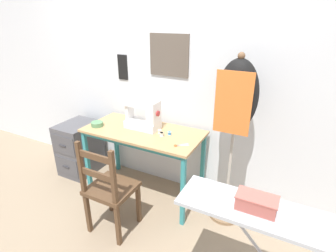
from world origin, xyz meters
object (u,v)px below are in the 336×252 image
Objects in this scene: sewing_machine at (144,115)px; scissors at (179,145)px; wooden_chair at (109,189)px; filing_cabinet at (80,148)px; ironing_board at (291,227)px; thread_spool_mid_table at (162,134)px; storage_box at (257,203)px; fabric_bowl at (97,124)px; thread_spool_near_machine at (160,132)px; thread_spool_far_edge at (169,133)px; dress_form at (236,104)px.

scissors is (0.49, -0.19, -0.14)m from sewing_machine.
sewing_machine reaches higher than wooden_chair.
ironing_board is (2.44, -0.82, 0.49)m from filing_cabinet.
storage_box is at bearing -36.93° from thread_spool_mid_table.
ironing_board is (1.96, -0.67, 0.01)m from fabric_bowl.
storage_box reaches higher than filing_cabinet.
filing_cabinet is (-1.00, 0.63, -0.12)m from wooden_chair.
sewing_machine is 2.93× the size of fabric_bowl.
ironing_board is at bearing 1.14° from storage_box.
ironing_board is 5.57× the size of storage_box.
ironing_board reaches higher than filing_cabinet.
thread_spool_near_machine is at bearing 11.67° from fabric_bowl.
storage_box is at bearing -8.86° from wooden_chair.
ironing_board reaches higher than thread_spool_far_edge.
wooden_chair is at bearing -43.02° from fabric_bowl.
storage_box is (1.07, -0.82, 0.11)m from thread_spool_near_machine.
ironing_board is at bearing -7.54° from wooden_chair.
storage_box is at bearing -33.88° from sewing_machine.
filing_cabinet is at bearing 177.46° from thread_spool_mid_table.
storage_box reaches higher than wooden_chair.
thread_spool_near_machine is 1.07× the size of thread_spool_far_edge.
sewing_machine is at bearing -179.98° from dress_form.
filing_cabinet is (-1.22, 0.05, -0.47)m from thread_spool_mid_table.
thread_spool_far_edge is at bearing -4.41° from sewing_machine.
scissors is at bearing -21.56° from sewing_machine.
fabric_bowl reaches higher than scissors.
fabric_bowl is 2.07m from ironing_board.
wooden_chair is at bearing -143.43° from dress_form.
thread_spool_mid_table is (0.74, 0.09, -0.01)m from fabric_bowl.
dress_form is (0.62, 0.02, 0.39)m from thread_spool_far_edge.
wooden_chair is at bearing -32.25° from filing_cabinet.
sewing_machine is 1.54m from storage_box.
thread_spool_near_machine is at bearing 147.28° from ironing_board.
filing_cabinet is at bearing 173.72° from scissors.
fabric_bowl is 0.20× the size of filing_cabinet.
fabric_bowl is 0.99× the size of scissors.
thread_spool_mid_table is 0.19× the size of storage_box.
ironing_board is at bearing -33.96° from scissors.
storage_box reaches higher than scissors.
sewing_machine reaches higher than thread_spool_mid_table.
storage_box reaches higher than thread_spool_far_edge.
scissors is at bearing 146.04° from ironing_board.
dress_form reaches higher than sewing_machine.
filing_cabinet is at bearing -178.03° from sewing_machine.
fabric_bowl is 0.14× the size of wooden_chair.
fabric_bowl is at bearing -172.63° from dress_form.
filing_cabinet is 2.46m from storage_box.
storage_box reaches higher than fabric_bowl.
ironing_board reaches higher than scissors.
filing_cabinet is (-1.17, 0.01, -0.47)m from thread_spool_near_machine.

